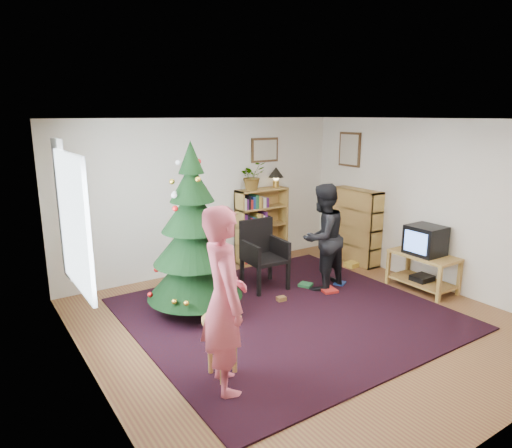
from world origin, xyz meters
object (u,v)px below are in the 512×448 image
picture_back (265,150)px  picture_right (350,149)px  stool (222,332)px  person_standing (224,301)px  crt_tv (425,240)px  potted_plant (252,176)px  bookshelf_right (356,225)px  person_by_chair (322,237)px  table_lamp (276,174)px  tv_stand (423,268)px  christmas_tree (194,245)px  armchair (261,251)px  bookshelf_back (262,224)px

picture_back → picture_right: bearing=-28.7°
stool → person_standing: (-0.05, -0.15, 0.39)m
crt_tv → potted_plant: (-1.42, 2.47, 0.78)m
bookshelf_right → person_by_chair: bearing=115.4°
stool → person_by_chair: bearing=27.9°
stool → table_lamp: size_ratio=1.82×
picture_right → tv_stand: size_ratio=0.63×
picture_right → person_standing: size_ratio=0.34×
bookshelf_right → stool: size_ratio=2.00×
picture_back → christmas_tree: 2.78m
potted_plant → table_lamp: 0.50m
picture_right → armchair: size_ratio=0.59×
christmas_tree → potted_plant: (1.77, 1.35, 0.60)m
picture_right → person_by_chair: picture_right is taller
picture_right → armchair: bearing=-168.6°
christmas_tree → bookshelf_back: size_ratio=1.73×
picture_back → person_standing: bearing=-129.8°
bookshelf_back → tv_stand: bearing=-63.7°
picture_right → christmas_tree: bearing=-167.6°
person_standing → person_by_chair: bearing=-45.3°
potted_plant → armchair: bearing=-117.0°
crt_tv → stool: bearing=-173.5°
tv_stand → person_standing: bearing=-171.3°
christmas_tree → person_by_chair: christmas_tree is taller
bookshelf_back → armchair: bookshelf_back is taller
person_standing → person_by_chair: person_standing is taller
crt_tv → picture_back: bearing=112.3°
bookshelf_right → christmas_tree: bearing=96.7°
picture_back → bookshelf_right: (1.19, -1.09, -1.29)m
bookshelf_back → tv_stand: (1.22, -2.47, -0.34)m
stool → person_by_chair: size_ratio=0.41×
picture_right → tv_stand: bearing=-97.7°
bookshelf_back → table_lamp: bearing=-0.0°
picture_back → table_lamp: picture_back is taller
christmas_tree → person_standing: 1.77m
armchair → table_lamp: size_ratio=2.87×
christmas_tree → tv_stand: bearing=-19.3°
christmas_tree → tv_stand: 3.44m
armchair → stool: armchair is taller
tv_stand → person_by_chair: size_ratio=0.60×
christmas_tree → armchair: size_ratio=2.19×
armchair → person_by_chair: size_ratio=0.64×
bookshelf_back → armchair: (-0.72, -1.03, -0.11)m
bookshelf_right → crt_tv: size_ratio=2.66×
christmas_tree → table_lamp: bearing=30.6°
bookshelf_back → crt_tv: bearing=-63.7°
tv_stand → potted_plant: size_ratio=2.01×
picture_back → bookshelf_back: (-0.15, -0.14, -1.29)m
person_by_chair → stool: bearing=17.5°
picture_back → bookshelf_back: size_ratio=0.42×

